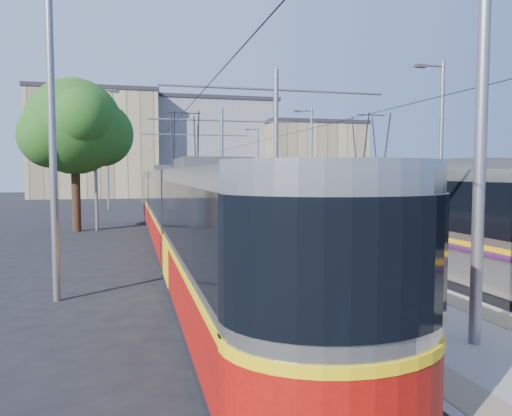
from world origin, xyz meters
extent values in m
plane|color=black|center=(0.00, 0.00, 0.00)|extent=(160.00, 160.00, 0.00)
cube|color=gray|center=(0.00, 17.00, 0.15)|extent=(4.00, 50.00, 0.30)
cube|color=gray|center=(-1.45, 17.00, 0.30)|extent=(0.70, 50.00, 0.01)
cube|color=gray|center=(1.45, 17.00, 0.30)|extent=(0.70, 50.00, 0.01)
cube|color=gray|center=(-4.32, 17.00, 0.01)|extent=(0.07, 70.00, 0.03)
cube|color=gray|center=(-2.88, 17.00, 0.01)|extent=(0.07, 70.00, 0.03)
cube|color=gray|center=(2.88, 17.00, 0.01)|extent=(0.07, 70.00, 0.03)
cube|color=gray|center=(4.32, 17.00, 0.01)|extent=(0.07, 70.00, 0.03)
cube|color=silver|center=(-3.60, -3.00, 0.01)|extent=(1.20, 5.00, 0.01)
cube|color=black|center=(-3.60, 8.15, 0.20)|extent=(2.30, 30.42, 0.40)
cube|color=#ACA99E|center=(-3.60, 8.15, 1.85)|extent=(2.40, 28.82, 2.90)
cube|color=black|center=(-3.60, 8.15, 2.35)|extent=(2.43, 28.82, 1.30)
cube|color=yellow|center=(-3.60, 8.15, 1.45)|extent=(2.43, 28.82, 0.12)
cube|color=#A70E09|center=(-3.60, 8.15, 0.95)|extent=(2.42, 28.82, 1.10)
cube|color=#2D2D30|center=(-3.60, 8.15, 3.45)|extent=(1.68, 3.00, 0.30)
cube|color=black|center=(3.60, 6.98, 0.20)|extent=(2.30, 28.24, 0.40)
cube|color=beige|center=(3.60, 6.98, 1.85)|extent=(2.40, 26.64, 2.90)
cube|color=black|center=(3.60, 6.98, 2.35)|extent=(2.43, 26.64, 1.30)
cube|color=#F7A70D|center=(3.60, 6.98, 1.45)|extent=(2.43, 26.64, 0.12)
cube|color=#45154A|center=(3.60, 6.98, 1.30)|extent=(2.43, 26.64, 0.10)
cube|color=#2D2D30|center=(3.60, 6.98, 3.45)|extent=(1.68, 3.00, 0.30)
cylinder|color=gray|center=(0.00, -4.00, 3.80)|extent=(0.20, 0.20, 7.00)
cylinder|color=gray|center=(0.00, 8.00, 3.80)|extent=(0.20, 0.20, 7.00)
cylinder|color=gray|center=(0.00, 8.00, 6.50)|extent=(9.20, 0.10, 0.10)
cylinder|color=gray|center=(0.00, 20.00, 3.80)|extent=(0.20, 0.20, 7.00)
cylinder|color=gray|center=(0.00, 20.00, 6.50)|extent=(9.20, 0.10, 0.10)
cylinder|color=gray|center=(0.00, 32.00, 3.80)|extent=(0.20, 0.20, 7.00)
cylinder|color=gray|center=(0.00, 32.00, 6.50)|extent=(9.20, 0.10, 0.10)
cylinder|color=black|center=(-3.60, 17.00, 5.55)|extent=(0.02, 70.00, 0.02)
cylinder|color=black|center=(3.60, 17.00, 5.55)|extent=(0.02, 70.00, 0.02)
cylinder|color=gray|center=(-7.50, 2.00, 4.00)|extent=(0.18, 0.18, 8.00)
cylinder|color=gray|center=(-7.50, 18.00, 4.00)|extent=(0.18, 0.18, 8.00)
cube|color=#2D2D30|center=(-6.40, 18.00, 7.75)|extent=(0.50, 0.22, 0.12)
cylinder|color=gray|center=(-7.50, 34.00, 4.00)|extent=(0.18, 0.18, 8.00)
cube|color=#2D2D30|center=(-6.40, 34.00, 7.75)|extent=(0.50, 0.22, 0.12)
cylinder|color=gray|center=(7.50, 8.00, 4.00)|extent=(0.18, 0.18, 8.00)
cube|color=#2D2D30|center=(6.40, 8.00, 7.75)|extent=(0.50, 0.22, 0.12)
cylinder|color=gray|center=(7.50, 24.00, 4.00)|extent=(0.18, 0.18, 8.00)
cube|color=#2D2D30|center=(6.40, 24.00, 7.75)|extent=(0.50, 0.22, 0.12)
cylinder|color=gray|center=(7.50, 40.00, 4.00)|extent=(0.18, 0.18, 8.00)
cube|color=#2D2D30|center=(6.40, 40.00, 7.75)|extent=(0.50, 0.22, 0.12)
cube|color=black|center=(0.77, 12.58, 1.39)|extent=(0.64, 0.99, 2.19)
cube|color=black|center=(0.77, 12.58, 1.54)|extent=(0.68, 1.03, 1.14)
cylinder|color=#382314|center=(-8.54, 17.74, 1.73)|extent=(0.48, 0.48, 3.46)
sphere|color=#1C4413|center=(-8.54, 17.74, 5.74)|extent=(5.20, 5.20, 5.20)
sphere|color=#1C4413|center=(-7.24, 18.61, 5.41)|extent=(3.68, 3.68, 3.68)
cube|color=tan|center=(-10.00, 60.00, 6.82)|extent=(16.00, 12.00, 13.64)
cube|color=#262328|center=(-10.00, 60.00, 13.89)|extent=(16.32, 12.24, 0.50)
cube|color=gray|center=(6.00, 64.00, 6.70)|extent=(18.00, 14.00, 13.40)
cube|color=#262328|center=(6.00, 64.00, 13.65)|extent=(18.36, 14.28, 0.50)
cube|color=tan|center=(20.00, 58.00, 5.05)|extent=(14.00, 10.00, 10.11)
cube|color=#262328|center=(20.00, 58.00, 10.36)|extent=(14.28, 10.20, 0.50)
camera|label=1|loc=(-5.68, -11.18, 3.20)|focal=35.00mm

